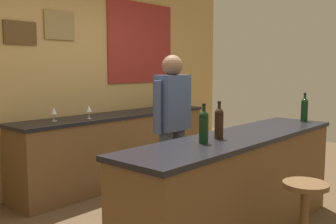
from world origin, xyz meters
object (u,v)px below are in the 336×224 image
Objects in this scene: bartender at (172,122)px; bar_stool at (304,212)px; wine_glass_a at (54,111)px; coffee_mug at (163,105)px; wine_bottle_b at (219,122)px; wine_glass_b at (89,109)px; wine_bottle_a at (204,126)px; wine_bottle_c at (304,109)px.

bar_stool is (-0.29, -1.52, -0.48)m from bartender.
wine_glass_a is 1.79m from coffee_mug.
bar_stool is 2.22× the size of wine_bottle_b.
wine_glass_b is (0.08, 2.62, 0.55)m from bar_stool.
wine_bottle_a is (-0.30, 0.69, 0.60)m from bar_stool.
bar_stool is 2.22× the size of wine_bottle_c.
coffee_mug is (1.54, 2.02, -0.11)m from wine_bottle_b.
bar_stool is 3.13m from coffee_mug.
wine_bottle_b is at bearing -113.65° from bartender.
wine_glass_b is (0.14, 1.92, -0.05)m from wine_bottle_b.
wine_glass_b is at bearing 100.91° from bartender.
wine_glass_a is (-0.60, 1.22, 0.07)m from bartender.
coffee_mug is at bearing 48.96° from wine_bottle_a.
wine_glass_a and wine_glass_b have the same top height.
bar_stool is at bearing -84.90° from wine_bottle_b.
wine_bottle_b is at bearing -83.00° from wine_glass_a.
bar_stool is at bearing -100.90° from bartender.
bartender is 5.29× the size of wine_bottle_a.
wine_bottle_a is 0.23m from wine_bottle_b.
wine_bottle_c is (1.08, -0.93, 0.12)m from bartender.
bartender is at bearing 66.35° from wine_bottle_b.
wine_bottle_b is at bearing -94.23° from wine_glass_b.
coffee_mug is at bearing 4.08° from wine_glass_b.
bartender reaches higher than wine_bottle_a.
wine_bottle_a is (-0.59, -0.83, 0.12)m from bartender.
wine_bottle_c is at bearing -92.71° from coffee_mug.
bar_stool is 2.22× the size of wine_bottle_a.
wine_bottle_c reaches higher than wine_glass_b.
bartender is 12.96× the size of coffee_mug.
bartender is at bearing 54.63° from wine_bottle_a.
bar_stool is at bearing -91.72° from wine_glass_b.
wine_glass_a is at bearing 97.00° from wine_bottle_b.
wine_glass_b is at bearing -16.70° from wine_glass_a.
bartender is 1.69m from coffee_mug.
wine_glass_b is at bearing -175.92° from coffee_mug.
bar_stool is 4.39× the size of wine_glass_a.
bar_stool is 5.44× the size of coffee_mug.
bartender reaches higher than wine_glass_b.
wine_bottle_c is at bearing -51.91° from wine_glass_a.
wine_glass_a is 0.41m from wine_glass_b.
wine_bottle_b is (-0.35, -0.81, 0.12)m from bartender.
wine_bottle_a is at bearing -89.55° from wine_glass_a.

